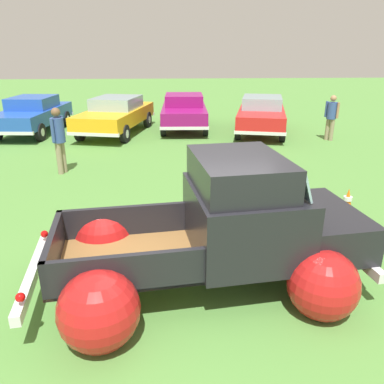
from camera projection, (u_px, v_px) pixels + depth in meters
The scene contains 9 objects.
ground_plane at pixel (198, 284), 5.60m from camera, with size 80.00×80.00×0.00m, color #548C3D.
vintage_pickup_truck at pixel (225, 236), 5.40m from camera, with size 4.82×3.21×1.96m.
show_car_0 at pixel (33, 113), 15.31m from camera, with size 2.21×4.57×1.43m.
show_car_1 at pixel (116, 114), 15.22m from camera, with size 2.92×4.99×1.43m.
show_car_2 at pixel (184, 110), 16.07m from camera, with size 1.99×4.34×1.43m.
show_car_3 at pixel (261, 113), 15.36m from camera, with size 2.85×4.88×1.43m.
spectator_0 at pixel (59, 136), 10.23m from camera, with size 0.44×0.53×1.79m.
spectator_1 at pixel (331, 115), 14.01m from camera, with size 0.48×0.48×1.65m.
lane_cone_0 at pixel (347, 203), 7.71m from camera, with size 0.36×0.36×0.63m.
Camera 1 is at (-0.37, -4.74, 3.26)m, focal length 35.66 mm.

